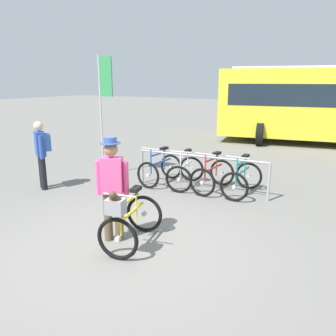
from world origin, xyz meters
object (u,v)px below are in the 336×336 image
at_px(featured_bicycle, 128,219).
at_px(person_with_featured_bike, 112,185).
at_px(racked_bike_teal, 242,179).
at_px(pedestrian_with_backpack, 42,151).
at_px(banner_flag, 104,93).
at_px(racked_bike_blue, 160,169).
at_px(racked_bike_white, 185,172).
at_px(racked_bike_red, 213,176).

relative_size(featured_bicycle, person_with_featured_bike, 0.73).
distance_m(racked_bike_teal, pedestrian_with_backpack, 4.76).
distance_m(featured_bicycle, banner_flag, 4.68).
xyz_separation_m(racked_bike_teal, banner_flag, (-3.73, -0.31, 1.86)).
xyz_separation_m(racked_bike_blue, featured_bicycle, (1.43, -3.22, 0.12)).
distance_m(racked_bike_white, featured_bicycle, 3.36).
xyz_separation_m(racked_bike_white, featured_bicycle, (0.73, -3.28, 0.12)).
height_order(racked_bike_blue, pedestrian_with_backpack, pedestrian_with_backpack).
height_order(racked_bike_red, pedestrian_with_backpack, pedestrian_with_backpack).
bearing_deg(racked_bike_teal, racked_bike_blue, -175.17).
bearing_deg(racked_bike_blue, racked_bike_red, 4.83).
distance_m(racked_bike_blue, person_with_featured_bike, 3.34).
distance_m(racked_bike_white, racked_bike_red, 0.70).
bearing_deg(racked_bike_red, featured_bicycle, -89.42).
bearing_deg(person_with_featured_bike, banner_flag, 131.95).
xyz_separation_m(pedestrian_with_backpack, banner_flag, (0.56, 1.68, 1.29)).
xyz_separation_m(racked_bike_red, featured_bicycle, (0.03, -3.33, 0.12)).
distance_m(racked_bike_red, featured_bicycle, 3.34).
bearing_deg(banner_flag, racked_bike_red, 4.76).
xyz_separation_m(racked_bike_red, pedestrian_with_backpack, (-3.59, -1.93, 0.57)).
height_order(racked_bike_teal, featured_bicycle, featured_bicycle).
bearing_deg(racked_bike_teal, racked_bike_white, -175.17).
distance_m(racked_bike_red, racked_bike_teal, 0.70).
height_order(racked_bike_red, banner_flag, banner_flag).
bearing_deg(banner_flag, racked_bike_blue, 4.69).
height_order(racked_bike_teal, pedestrian_with_backpack, pedestrian_with_backpack).
relative_size(racked_bike_red, banner_flag, 0.35).
bearing_deg(racked_bike_red, racked_bike_blue, -175.17).
height_order(racked_bike_blue, featured_bicycle, featured_bicycle).
bearing_deg(featured_bicycle, racked_bike_blue, 113.95).
bearing_deg(racked_bike_blue, featured_bicycle, -66.05).
height_order(racked_bike_blue, person_with_featured_bike, person_with_featured_bike).
xyz_separation_m(racked_bike_teal, person_with_featured_bike, (-1.04, -3.30, 0.58)).
relative_size(racked_bike_white, racked_bike_teal, 1.12).
xyz_separation_m(racked_bike_red, racked_bike_teal, (0.70, 0.06, 0.00)).
relative_size(person_with_featured_bike, banner_flag, 0.54).
height_order(racked_bike_white, racked_bike_teal, same).
distance_m(racked_bike_red, person_with_featured_bike, 3.31).
bearing_deg(pedestrian_with_backpack, racked_bike_teal, 24.89).
xyz_separation_m(racked_bike_red, person_with_featured_bike, (-0.35, -3.24, 0.58)).
bearing_deg(racked_bike_blue, person_with_featured_bike, -71.40).
distance_m(person_with_featured_bike, pedestrian_with_backpack, 3.49).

